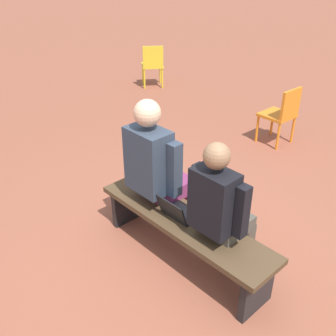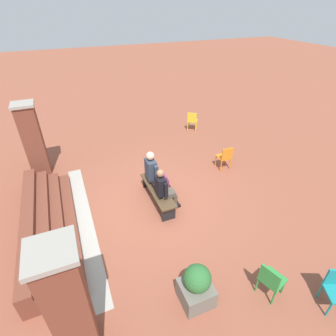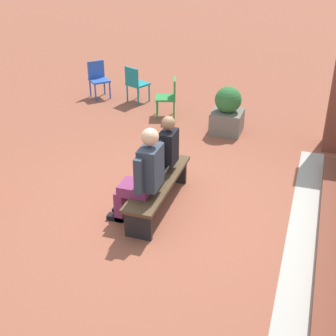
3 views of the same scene
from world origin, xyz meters
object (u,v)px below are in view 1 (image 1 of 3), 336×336
object	(u,v)px
bench	(184,227)
person_adult	(158,168)
laptop	(178,212)
plastic_chair_foreground	(282,112)
plastic_chair_far_right	(153,63)
person_student	(222,209)

from	to	relation	value
bench	person_adult	distance (m)	0.58
person_adult	laptop	distance (m)	0.44
plastic_chair_foreground	plastic_chair_far_right	size ratio (longest dim) A/B	1.00
person_student	plastic_chair_foreground	xyz separation A→B (m)	(1.12, -2.66, -0.22)
person_adult	plastic_chair_far_right	world-z (taller)	person_adult
person_student	laptop	world-z (taller)	person_student
bench	laptop	distance (m)	0.16
laptop	person_adult	bearing A→B (deg)	-13.61
person_adult	bench	bearing A→B (deg)	169.87
person_student	laptop	bearing A→B (deg)	10.86
bench	person_adult	bearing A→B (deg)	-10.13
plastic_chair_foreground	plastic_chair_far_right	bearing A→B (deg)	-7.31
plastic_chair_far_right	bench	bearing A→B (deg)	141.98
bench	plastic_chair_foreground	size ratio (longest dim) A/B	2.14
bench	plastic_chair_far_right	xyz separation A→B (m)	(4.01, -3.14, 0.13)
bench	plastic_chair_foreground	bearing A→B (deg)	-74.21
person_adult	plastic_chair_foreground	distance (m)	2.69
plastic_chair_far_right	laptop	bearing A→B (deg)	141.48
person_student	plastic_chair_foreground	size ratio (longest dim) A/B	1.56
person_student	person_adult	size ratio (longest dim) A/B	0.91
person_student	laptop	size ratio (longest dim) A/B	4.10
person_student	plastic_chair_far_right	distance (m)	5.34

